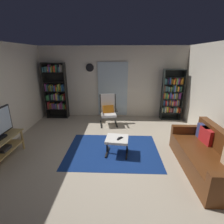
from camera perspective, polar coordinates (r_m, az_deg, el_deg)
ground_plane at (r=4.11m, az=-1.41°, el=-14.92°), size 7.02×7.02×0.00m
wall_back at (r=6.40m, az=0.12°, el=9.89°), size 5.60×0.06×2.60m
glass_door_panel at (r=6.37m, az=0.24°, el=7.58°), size 1.10×0.01×2.00m
area_rug at (r=4.34m, az=0.23°, el=-12.88°), size 2.26×1.70×0.01m
tv_stand at (r=4.54m, az=-33.51°, el=-9.71°), size 0.50×1.13×0.54m
bookshelf_near_tv at (r=6.61m, az=-18.46°, el=6.93°), size 0.79×0.30×2.03m
bookshelf_near_sofa at (r=6.49m, az=19.52°, el=5.45°), size 0.71×0.30×1.82m
leather_sofa at (r=4.07m, az=29.68°, el=-12.94°), size 0.84×1.96×0.83m
lounge_armchair at (r=5.77m, az=-1.30°, el=1.12°), size 0.65×0.72×1.02m
ottoman at (r=4.06m, az=1.71°, el=-9.68°), size 0.56×0.53×0.42m
tv_remote at (r=3.98m, az=2.27°, el=-8.97°), size 0.09×0.15×0.02m
cell_phone at (r=4.01m, az=2.83°, el=-8.78°), size 0.14×0.15×0.01m
wall_clock at (r=6.34m, az=-7.51°, el=14.66°), size 0.29×0.03×0.29m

